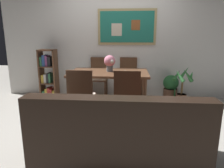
{
  "coord_description": "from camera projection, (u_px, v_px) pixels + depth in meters",
  "views": [
    {
      "loc": [
        0.27,
        -3.22,
        1.41
      ],
      "look_at": [
        0.01,
        -0.06,
        0.65
      ],
      "focal_mm": 33.35,
      "sensor_mm": 36.0,
      "label": 1
    }
  ],
  "objects": [
    {
      "name": "ground_plane",
      "position": [
        112.0,
        121.0,
        3.47
      ],
      "size": [
        12.0,
        12.0,
        0.0
      ],
      "primitive_type": "plane",
      "color": "#B7B2A8"
    },
    {
      "name": "wall_back_with_painting",
      "position": [
        117.0,
        39.0,
        4.64
      ],
      "size": [
        5.2,
        0.14,
        2.6
      ],
      "color": "silver",
      "rests_on": "ground_plane"
    },
    {
      "name": "dining_table",
      "position": [
        109.0,
        77.0,
        3.87
      ],
      "size": [
        1.44,
        0.9,
        0.74
      ],
      "color": "brown",
      "rests_on": "ground_plane"
    },
    {
      "name": "dining_chair_near_right",
      "position": [
        127.0,
        94.0,
        3.11
      ],
      "size": [
        0.4,
        0.41,
        0.91
      ],
      "color": "brown",
      "rests_on": "ground_plane"
    },
    {
      "name": "dining_chair_near_left",
      "position": [
        81.0,
        93.0,
        3.16
      ],
      "size": [
        0.4,
        0.41,
        0.91
      ],
      "color": "brown",
      "rests_on": "ground_plane"
    },
    {
      "name": "dining_chair_far_right",
      "position": [
        128.0,
        75.0,
        4.63
      ],
      "size": [
        0.4,
        0.41,
        0.91
      ],
      "color": "brown",
      "rests_on": "ground_plane"
    },
    {
      "name": "dining_chair_far_left",
      "position": [
        99.0,
        74.0,
        4.65
      ],
      "size": [
        0.4,
        0.41,
        0.91
      ],
      "color": "brown",
      "rests_on": "ground_plane"
    },
    {
      "name": "leather_couch",
      "position": [
        118.0,
        137.0,
        2.28
      ],
      "size": [
        1.8,
        0.84,
        0.84
      ],
      "color": "black",
      "rests_on": "ground_plane"
    },
    {
      "name": "bookshelf",
      "position": [
        48.0,
        76.0,
        4.58
      ],
      "size": [
        0.36,
        0.28,
        1.1
      ],
      "color": "brown",
      "rests_on": "ground_plane"
    },
    {
      "name": "potted_ivy",
      "position": [
        171.0,
        87.0,
        4.53
      ],
      "size": [
        0.33,
        0.34,
        0.55
      ],
      "color": "brown",
      "rests_on": "ground_plane"
    },
    {
      "name": "potted_palm",
      "position": [
        183.0,
        88.0,
        4.15
      ],
      "size": [
        0.43,
        0.43,
        0.81
      ],
      "color": "brown",
      "rests_on": "ground_plane"
    },
    {
      "name": "flower_vase",
      "position": [
        110.0,
        62.0,
        3.85
      ],
      "size": [
        0.22,
        0.22,
        0.3
      ],
      "color": "slate",
      "rests_on": "dining_table"
    },
    {
      "name": "tv_remote",
      "position": [
        126.0,
        71.0,
        3.82
      ],
      "size": [
        0.11,
        0.16,
        0.02
      ],
      "color": "black",
      "rests_on": "dining_table"
    }
  ]
}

